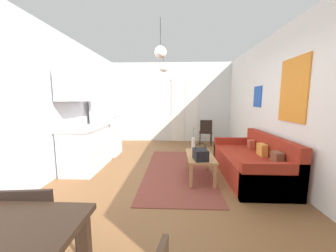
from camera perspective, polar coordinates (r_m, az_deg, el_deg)
ground_plane at (r=3.60m, az=-0.53°, el=-17.15°), size 4.80×7.61×0.10m
wall_back at (r=6.81m, az=1.16°, el=7.07°), size 4.40×0.13×2.79m
wall_right at (r=3.82m, az=33.87°, el=5.47°), size 0.12×7.21×2.79m
wall_left at (r=4.00m, az=-33.20°, el=5.53°), size 0.12×7.21×2.79m
area_rug at (r=4.07m, az=3.12°, el=-13.27°), size 1.34×2.86×0.01m
couch at (r=4.02m, az=24.38°, el=-10.31°), size 0.93×1.93×0.81m
coffee_table at (r=3.63m, az=9.67°, el=-9.62°), size 0.48×0.96×0.45m
bamboo_vase at (r=3.88m, az=7.72°, el=-5.48°), size 0.08×0.08×0.48m
handbag at (r=3.30m, az=9.84°, el=-8.50°), size 0.26×0.32×0.30m
dining_chair_near at (r=1.97m, az=-34.68°, el=-23.85°), size 0.46×0.45×0.83m
refrigerator at (r=5.29m, az=-18.18°, el=0.69°), size 0.64×0.65×1.70m
kitchen_counter at (r=4.38m, az=-23.93°, el=-2.13°), size 0.64×1.23×2.05m
accent_chair at (r=6.25m, az=11.42°, el=-1.52°), size 0.47×0.45×0.85m
pendant_lamp_near at (r=3.33m, az=-2.28°, el=21.51°), size 0.20×0.20×0.64m
pendant_lamp_far at (r=4.75m, az=-1.45°, el=17.41°), size 0.22×0.22×0.64m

